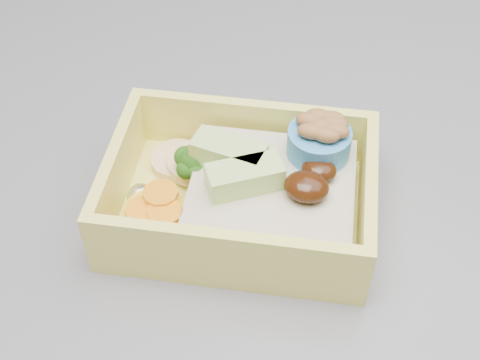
# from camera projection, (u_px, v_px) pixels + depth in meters

# --- Properties ---
(bento_box) EXTENTS (0.18, 0.14, 0.06)m
(bento_box) POSITION_uv_depth(u_px,v_px,m) (248.00, 190.00, 0.43)
(bento_box) COLOR #F4E964
(bento_box) RESTS_ON island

